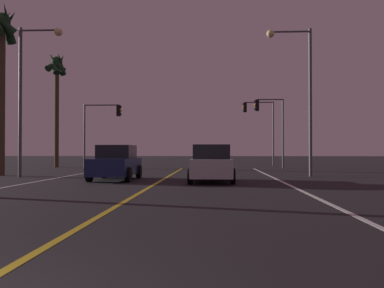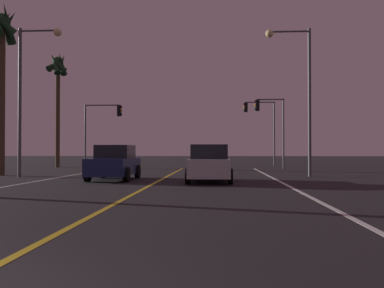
{
  "view_description": "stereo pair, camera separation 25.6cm",
  "coord_description": "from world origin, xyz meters",
  "px_view_note": "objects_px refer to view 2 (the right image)",
  "views": [
    {
      "loc": [
        2.52,
        -3.17,
        1.46
      ],
      "look_at": [
        0.97,
        26.84,
        1.88
      ],
      "focal_mm": 39.97,
      "sensor_mm": 36.0,
      "label": 1
    },
    {
      "loc": [
        2.78,
        -3.17,
        1.46
      ],
      "look_at": [
        0.97,
        26.84,
        1.88
      ],
      "focal_mm": 39.97,
      "sensor_mm": 36.0,
      "label": 2
    }
  ],
  "objects_px": {
    "car_oncoming": "(115,163)",
    "street_lamp_left_mid": "(30,82)",
    "traffic_light_far_right": "(260,119)",
    "traffic_light_near_left": "(103,121)",
    "traffic_light_near_right": "(270,117)",
    "street_lamp_right_near": "(371,18)",
    "car_lead_same_lane": "(210,164)",
    "palm_tree_left_far": "(58,75)",
    "palm_tree_left_mid": "(2,40)",
    "street_lamp_right_far": "(299,82)"
  },
  "relations": [
    {
      "from": "car_oncoming",
      "to": "street_lamp_left_mid",
      "type": "xyz_separation_m",
      "value": [
        -5.04,
        1.68,
        4.28
      ]
    },
    {
      "from": "car_oncoming",
      "to": "street_lamp_right_far",
      "type": "height_order",
      "value": "street_lamp_right_far"
    },
    {
      "from": "car_lead_same_lane",
      "to": "palm_tree_left_far",
      "type": "relative_size",
      "value": 0.44
    },
    {
      "from": "car_lead_same_lane",
      "to": "street_lamp_left_mid",
      "type": "xyz_separation_m",
      "value": [
        -9.71,
        2.8,
        4.28
      ]
    },
    {
      "from": "car_oncoming",
      "to": "traffic_light_far_right",
      "type": "relative_size",
      "value": 0.73
    },
    {
      "from": "palm_tree_left_mid",
      "to": "palm_tree_left_far",
      "type": "xyz_separation_m",
      "value": [
        -1.14,
        11.53,
        -0.0
      ]
    },
    {
      "from": "traffic_light_near_left",
      "to": "palm_tree_left_mid",
      "type": "xyz_separation_m",
      "value": [
        -3.1,
        -10.31,
        3.94
      ]
    },
    {
      "from": "traffic_light_near_left",
      "to": "palm_tree_left_far",
      "type": "xyz_separation_m",
      "value": [
        -4.24,
        1.22,
        3.94
      ]
    },
    {
      "from": "car_oncoming",
      "to": "traffic_light_near_left",
      "type": "height_order",
      "value": "traffic_light_near_left"
    },
    {
      "from": "car_lead_same_lane",
      "to": "street_lamp_right_far",
      "type": "xyz_separation_m",
      "value": [
        4.86,
        4.34,
        4.37
      ]
    },
    {
      "from": "car_oncoming",
      "to": "traffic_light_near_left",
      "type": "relative_size",
      "value": 0.84
    },
    {
      "from": "street_lamp_right_far",
      "to": "traffic_light_near_right",
      "type": "bearing_deg",
      "value": -87.96
    },
    {
      "from": "car_oncoming",
      "to": "street_lamp_right_far",
      "type": "bearing_deg",
      "value": 108.66
    },
    {
      "from": "car_lead_same_lane",
      "to": "palm_tree_left_far",
      "type": "distance_m",
      "value": 21.67
    },
    {
      "from": "traffic_light_near_right",
      "to": "car_lead_same_lane",
      "type": "bearing_deg",
      "value": 72.83
    },
    {
      "from": "street_lamp_left_mid",
      "to": "palm_tree_left_far",
      "type": "bearing_deg",
      "value": 104.78
    },
    {
      "from": "palm_tree_left_far",
      "to": "car_lead_same_lane",
      "type": "bearing_deg",
      "value": -50.23
    },
    {
      "from": "street_lamp_right_near",
      "to": "street_lamp_left_mid",
      "type": "distance_m",
      "value": 17.47
    },
    {
      "from": "palm_tree_left_mid",
      "to": "street_lamp_left_mid",
      "type": "bearing_deg",
      "value": -32.36
    },
    {
      "from": "street_lamp_left_mid",
      "to": "street_lamp_right_far",
      "type": "relative_size",
      "value": 0.98
    },
    {
      "from": "palm_tree_left_mid",
      "to": "car_oncoming",
      "type": "bearing_deg",
      "value": -23.13
    },
    {
      "from": "street_lamp_right_near",
      "to": "palm_tree_left_far",
      "type": "bearing_deg",
      "value": -51.71
    },
    {
      "from": "car_oncoming",
      "to": "street_lamp_left_mid",
      "type": "bearing_deg",
      "value": -108.46
    },
    {
      "from": "traffic_light_near_left",
      "to": "street_lamp_left_mid",
      "type": "distance_m",
      "value": 11.85
    },
    {
      "from": "car_oncoming",
      "to": "street_lamp_left_mid",
      "type": "relative_size",
      "value": 0.54
    },
    {
      "from": "car_oncoming",
      "to": "palm_tree_left_far",
      "type": "bearing_deg",
      "value": -150.0
    },
    {
      "from": "traffic_light_near_left",
      "to": "street_lamp_right_near",
      "type": "height_order",
      "value": "street_lamp_right_near"
    },
    {
      "from": "car_oncoming",
      "to": "palm_tree_left_mid",
      "type": "xyz_separation_m",
      "value": [
        -7.32,
        3.13,
        6.95
      ]
    },
    {
      "from": "traffic_light_far_right",
      "to": "street_lamp_right_near",
      "type": "relative_size",
      "value": 0.72
    },
    {
      "from": "traffic_light_far_right",
      "to": "street_lamp_left_mid",
      "type": "distance_m",
      "value": 22.21
    },
    {
      "from": "car_lead_same_lane",
      "to": "street_lamp_left_mid",
      "type": "height_order",
      "value": "street_lamp_left_mid"
    },
    {
      "from": "traffic_light_near_left",
      "to": "street_lamp_right_near",
      "type": "bearing_deg",
      "value": -57.52
    },
    {
      "from": "traffic_light_near_right",
      "to": "palm_tree_left_far",
      "type": "height_order",
      "value": "palm_tree_left_far"
    },
    {
      "from": "street_lamp_right_near",
      "to": "palm_tree_left_far",
      "type": "distance_m",
      "value": 29.04
    },
    {
      "from": "traffic_light_far_right",
      "to": "car_oncoming",
      "type": "bearing_deg",
      "value": 64.76
    },
    {
      "from": "traffic_light_near_left",
      "to": "traffic_light_far_right",
      "type": "height_order",
      "value": "traffic_light_far_right"
    },
    {
      "from": "car_lead_same_lane",
      "to": "street_lamp_left_mid",
      "type": "bearing_deg",
      "value": 73.88
    },
    {
      "from": "car_oncoming",
      "to": "street_lamp_right_near",
      "type": "relative_size",
      "value": 0.52
    },
    {
      "from": "car_lead_same_lane",
      "to": "palm_tree_left_far",
      "type": "bearing_deg",
      "value": 39.77
    },
    {
      "from": "car_oncoming",
      "to": "traffic_light_far_right",
      "type": "height_order",
      "value": "traffic_light_far_right"
    },
    {
      "from": "street_lamp_right_near",
      "to": "palm_tree_left_mid",
      "type": "xyz_separation_m",
      "value": [
        -16.78,
        11.18,
        2.52
      ]
    },
    {
      "from": "traffic_light_near_right",
      "to": "street_lamp_right_near",
      "type": "distance_m",
      "value": 21.53
    },
    {
      "from": "traffic_light_far_right",
      "to": "street_lamp_left_mid",
      "type": "bearing_deg",
      "value": 51.02
    },
    {
      "from": "palm_tree_left_mid",
      "to": "palm_tree_left_far",
      "type": "distance_m",
      "value": 11.58
    },
    {
      "from": "traffic_light_near_left",
      "to": "traffic_light_near_right",
      "type": "bearing_deg",
      "value": -0.0
    },
    {
      "from": "traffic_light_far_right",
      "to": "palm_tree_left_mid",
      "type": "xyz_separation_m",
      "value": [
        -16.24,
        -15.81,
        3.44
      ]
    },
    {
      "from": "street_lamp_left_mid",
      "to": "street_lamp_right_far",
      "type": "bearing_deg",
      "value": 6.02
    },
    {
      "from": "traffic_light_near_right",
      "to": "street_lamp_right_near",
      "type": "height_order",
      "value": "street_lamp_right_near"
    },
    {
      "from": "street_lamp_left_mid",
      "to": "palm_tree_left_mid",
      "type": "xyz_separation_m",
      "value": [
        -2.28,
        1.44,
        2.67
      ]
    },
    {
      "from": "palm_tree_left_far",
      "to": "traffic_light_far_right",
      "type": "bearing_deg",
      "value": 13.84
    }
  ]
}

